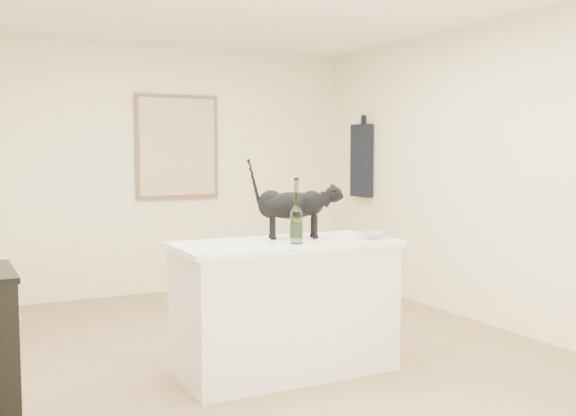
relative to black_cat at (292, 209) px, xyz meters
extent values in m
plane|color=#91704D|center=(-0.22, 0.08, -1.11)|extent=(5.50, 5.50, 0.00)
plane|color=beige|center=(-0.22, 2.83, 0.19)|extent=(4.50, 0.00, 4.50)
plane|color=beige|center=(2.03, 0.08, 0.19)|extent=(0.00, 5.50, 5.50)
cube|color=white|center=(-0.12, -0.12, -0.68)|extent=(1.44, 0.67, 0.86)
cube|color=white|center=(-0.12, -0.12, -0.23)|extent=(1.50, 0.70, 0.04)
cube|color=brown|center=(0.08, 2.80, 0.44)|extent=(0.90, 0.03, 1.10)
cube|color=beige|center=(0.08, 2.78, 0.44)|extent=(0.82, 0.00, 1.02)
cube|color=black|center=(1.97, 2.13, 0.29)|extent=(0.08, 0.34, 0.80)
cylinder|color=#2D5622|center=(-0.10, -0.26, -0.02)|extent=(0.10, 0.10, 0.38)
imported|color=white|center=(0.49, -0.29, -0.18)|extent=(0.26, 0.26, 0.05)
camera|label=1|loc=(-2.17, -4.17, 0.40)|focal=42.36mm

